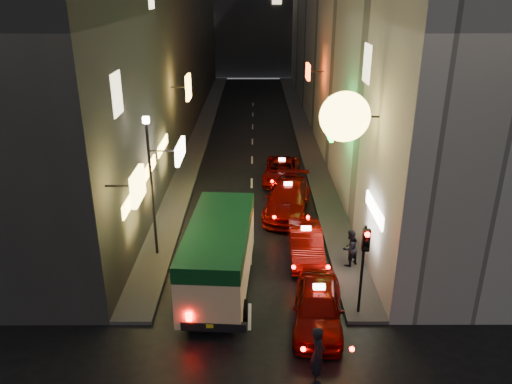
{
  "coord_description": "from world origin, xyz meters",
  "views": [
    {
      "loc": [
        0.2,
        -6.7,
        11.18
      ],
      "look_at": [
        0.25,
        13.0,
        3.1
      ],
      "focal_mm": 35.0,
      "sensor_mm": 36.0,
      "label": 1
    }
  ],
  "objects_px": {
    "taxi_near": "(318,304)",
    "minibus": "(219,249)",
    "lamp_post": "(151,179)",
    "pedestrian_crossing": "(318,351)",
    "traffic_light": "(365,253)"
  },
  "relations": [
    {
      "from": "taxi_near",
      "to": "minibus",
      "type": "bearing_deg",
      "value": 147.59
    },
    {
      "from": "taxi_near",
      "to": "lamp_post",
      "type": "height_order",
      "value": "lamp_post"
    },
    {
      "from": "minibus",
      "to": "lamp_post",
      "type": "xyz_separation_m",
      "value": [
        -3.0,
        2.6,
        1.94
      ]
    },
    {
      "from": "pedestrian_crossing",
      "to": "traffic_light",
      "type": "relative_size",
      "value": 0.61
    },
    {
      "from": "minibus",
      "to": "taxi_near",
      "type": "bearing_deg",
      "value": -32.41
    },
    {
      "from": "minibus",
      "to": "lamp_post",
      "type": "bearing_deg",
      "value": 139.04
    },
    {
      "from": "traffic_light",
      "to": "lamp_post",
      "type": "relative_size",
      "value": 0.56
    },
    {
      "from": "taxi_near",
      "to": "traffic_light",
      "type": "bearing_deg",
      "value": 13.83
    },
    {
      "from": "minibus",
      "to": "pedestrian_crossing",
      "type": "bearing_deg",
      "value": -56.83
    },
    {
      "from": "minibus",
      "to": "taxi_near",
      "type": "distance_m",
      "value": 4.41
    },
    {
      "from": "taxi_near",
      "to": "pedestrian_crossing",
      "type": "relative_size",
      "value": 2.6
    },
    {
      "from": "minibus",
      "to": "taxi_near",
      "type": "height_order",
      "value": "minibus"
    },
    {
      "from": "minibus",
      "to": "lamp_post",
      "type": "relative_size",
      "value": 1.07
    },
    {
      "from": "traffic_light",
      "to": "lamp_post",
      "type": "distance_m",
      "value": 9.42
    },
    {
      "from": "taxi_near",
      "to": "pedestrian_crossing",
      "type": "xyz_separation_m",
      "value": [
        -0.34,
        -2.73,
        0.22
      ]
    }
  ]
}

